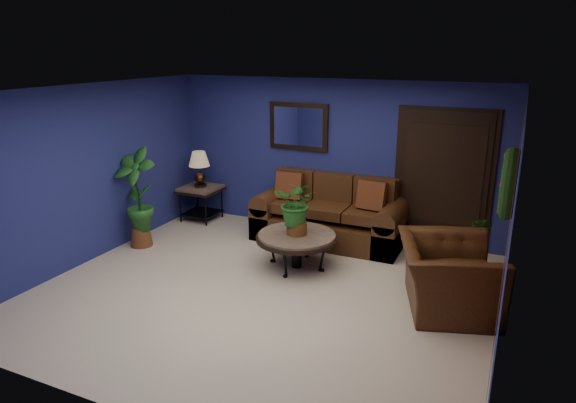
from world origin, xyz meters
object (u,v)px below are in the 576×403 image
at_px(armchair, 447,276).
at_px(coffee_table, 297,238).
at_px(side_chair, 379,211).
at_px(end_table, 201,194).
at_px(sofa, 331,219).
at_px(table_lamp, 199,165).

bearing_deg(armchair, coffee_table, 62.85).
relative_size(side_chair, armchair, 0.80).
bearing_deg(end_table, side_chair, 1.31).
distance_m(sofa, armchair, 2.56).
xyz_separation_m(table_lamp, side_chair, (3.20, 0.07, -0.43)).
distance_m(end_table, side_chair, 3.20).
bearing_deg(side_chair, armchair, -62.23).
bearing_deg(end_table, table_lamp, 90.00).
bearing_deg(coffee_table, side_chair, 56.57).
relative_size(sofa, side_chair, 2.31).
relative_size(coffee_table, end_table, 1.71).
relative_size(coffee_table, table_lamp, 1.88).
bearing_deg(table_lamp, side_chair, 1.31).
distance_m(coffee_table, side_chair, 1.51).
distance_m(sofa, end_table, 2.43).
relative_size(sofa, end_table, 3.50).
height_order(coffee_table, side_chair, side_chair).
xyz_separation_m(end_table, side_chair, (3.20, 0.07, 0.10)).
height_order(table_lamp, side_chair, table_lamp).
relative_size(end_table, table_lamp, 1.10).
bearing_deg(armchair, side_chair, 20.27).
relative_size(table_lamp, side_chair, 0.60).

